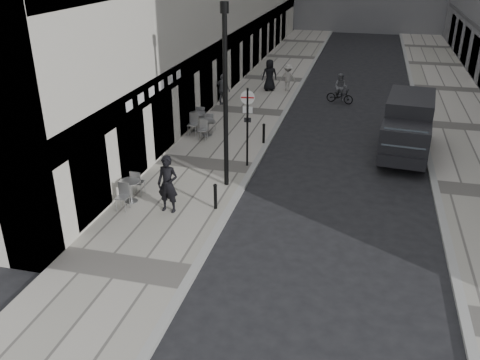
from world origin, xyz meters
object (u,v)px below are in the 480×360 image
at_px(walking_man, 168,184).
at_px(lamppost, 225,90).
at_px(panel_van, 408,124).
at_px(cyclist, 340,92).
at_px(sign_post, 247,117).

distance_m(walking_man, lamppost, 3.86).
bearing_deg(walking_man, panel_van, 48.55).
bearing_deg(cyclist, panel_van, -50.28).
relative_size(panel_van, cyclist, 3.10).
bearing_deg(cyclist, sign_post, -90.53).
height_order(walking_man, sign_post, sign_post).
xyz_separation_m(walking_man, cyclist, (4.62, 14.99, -0.44)).
bearing_deg(walking_man, sign_post, 74.02).
height_order(walking_man, lamppost, lamppost).
distance_m(sign_post, lamppost, 2.53).
bearing_deg(lamppost, cyclist, 75.17).
height_order(sign_post, panel_van, sign_post).
bearing_deg(cyclist, lamppost, -89.58).
relative_size(walking_man, panel_van, 0.37).
xyz_separation_m(sign_post, cyclist, (2.98, 10.54, -1.51)).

